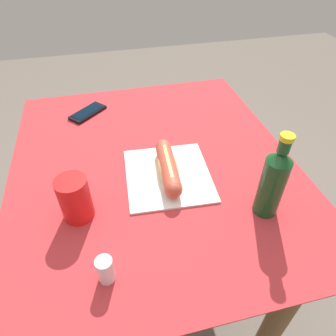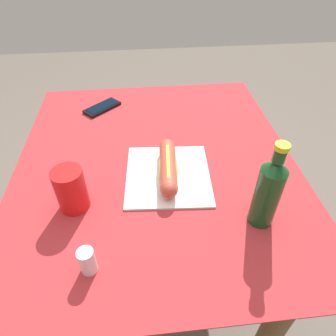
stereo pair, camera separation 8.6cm
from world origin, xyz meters
name	(u,v)px [view 1 (the left image)]	position (x,y,z in m)	size (l,w,h in m)	color
ground_plane	(158,281)	(0.00, 0.00, 0.00)	(6.00, 6.00, 0.00)	#6B6056
dining_table	(155,194)	(0.00, 0.00, 0.60)	(1.00, 0.85, 0.74)	brown
paper_wrapper	(168,175)	(-0.07, -0.03, 0.75)	(0.26, 0.24, 0.01)	white
hot_dog	(168,167)	(-0.07, -0.03, 0.78)	(0.23, 0.07, 0.05)	#DBB26B
cell_phone	(88,112)	(0.33, 0.18, 0.75)	(0.14, 0.15, 0.01)	black
soda_bottle	(273,182)	(-0.26, -0.24, 0.85)	(0.06, 0.06, 0.24)	#14471E
drinking_cup	(75,199)	(-0.16, 0.23, 0.80)	(0.08, 0.08, 0.12)	red
salt_shaker	(105,270)	(-0.35, 0.17, 0.78)	(0.04, 0.04, 0.07)	silver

